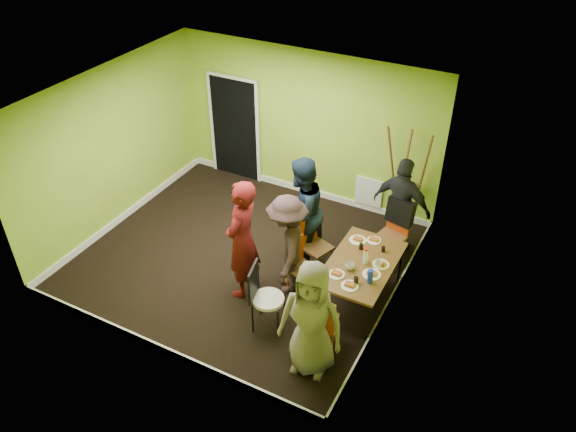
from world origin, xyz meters
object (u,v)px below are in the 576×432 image
at_px(dining_table, 361,266).
at_px(easel, 405,180).
at_px(chair_left_far, 313,240).
at_px(chair_back_end, 398,218).
at_px(chair_bentwood, 263,294).
at_px(person_standing, 242,240).
at_px(blue_bottle, 370,276).
at_px(person_back_end, 401,206).
at_px(chair_left_near, 299,262).
at_px(person_front_end, 311,319).
at_px(thermos, 366,256).
at_px(person_left_near, 287,245).
at_px(person_left_far, 301,212).
at_px(orange_bottle, 365,251).
at_px(chair_front_end, 321,322).

xyz_separation_m(dining_table, easel, (-0.07, 2.13, 0.25)).
height_order(chair_left_far, chair_back_end, chair_back_end).
height_order(chair_bentwood, easel, easel).
bearing_deg(chair_left_far, person_standing, -17.16).
bearing_deg(person_standing, easel, 145.08).
xyz_separation_m(chair_bentwood, blue_bottle, (1.27, 0.70, 0.29)).
bearing_deg(dining_table, person_back_end, 86.88).
bearing_deg(chair_left_near, person_front_end, 52.46).
height_order(thermos, person_left_near, person_left_near).
bearing_deg(person_left_near, easel, 132.84).
height_order(person_left_near, person_back_end, person_back_end).
bearing_deg(chair_left_near, person_left_far, -135.12).
distance_m(chair_left_far, person_left_far, 0.48).
bearing_deg(thermos, orange_bottle, 111.65).
distance_m(chair_back_end, person_left_near, 1.91).
relative_size(easel, thermos, 8.34).
distance_m(orange_bottle, person_front_end, 1.64).
xyz_separation_m(chair_left_near, person_left_near, (-0.16, -0.08, 0.32)).
relative_size(dining_table, person_back_end, 0.89).
xyz_separation_m(dining_table, blue_bottle, (0.25, -0.34, 0.16)).
bearing_deg(chair_left_near, thermos, 118.90).
distance_m(chair_bentwood, person_standing, 0.87).
height_order(person_standing, person_back_end, person_standing).
distance_m(chair_back_end, chair_bentwood, 2.59).
distance_m(orange_bottle, person_standing, 1.78).
bearing_deg(chair_front_end, chair_left_far, 104.32).
distance_m(person_standing, person_left_far, 1.13).
xyz_separation_m(chair_bentwood, easel, (0.95, 3.17, 0.38)).
height_order(dining_table, chair_front_end, chair_front_end).
bearing_deg(person_back_end, chair_left_near, 67.82).
bearing_deg(easel, chair_left_far, -116.43).
bearing_deg(person_back_end, chair_front_end, 95.76).
height_order(chair_back_end, person_left_far, person_left_far).
bearing_deg(person_back_end, person_standing, 59.74).
height_order(chair_back_end, person_left_near, person_left_near).
xyz_separation_m(person_standing, person_left_near, (0.55, 0.35, -0.14)).
xyz_separation_m(thermos, person_back_end, (0.04, 1.47, -0.02)).
relative_size(dining_table, orange_bottle, 17.68).
bearing_deg(chair_bentwood, person_front_end, 54.20).
relative_size(chair_back_end, blue_bottle, 4.96).
bearing_deg(easel, chair_bentwood, -106.61).
bearing_deg(person_front_end, orange_bottle, 80.64).
xyz_separation_m(orange_bottle, person_back_end, (0.12, 1.26, 0.05)).
height_order(chair_bentwood, person_standing, person_standing).
relative_size(easel, person_left_far, 1.04).
distance_m(easel, thermos, 2.12).
height_order(chair_front_end, blue_bottle, chair_front_end).
relative_size(dining_table, chair_bentwood, 1.46).
bearing_deg(person_left_far, person_left_near, 18.38).
height_order(chair_left_near, person_back_end, person_back_end).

